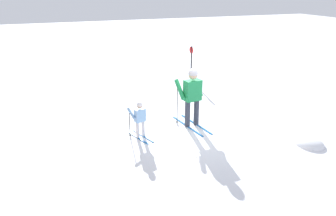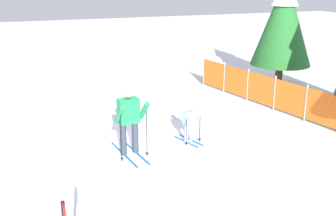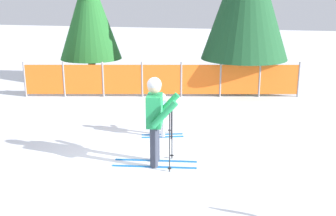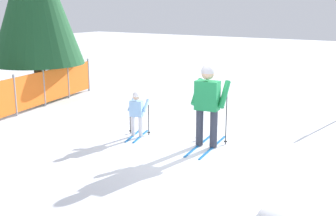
# 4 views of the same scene
# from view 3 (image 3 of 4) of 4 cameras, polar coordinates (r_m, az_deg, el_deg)

# --- Properties ---
(ground_plane) EXTENTS (60.00, 60.00, 0.00)m
(ground_plane) POSITION_cam_3_polar(r_m,az_deg,el_deg) (7.98, -4.13, -7.83)
(ground_plane) COLOR white
(skier_adult) EXTENTS (1.61, 0.76, 1.68)m
(skier_adult) POSITION_cam_3_polar(r_m,az_deg,el_deg) (7.70, -1.66, -0.78)
(skier_adult) COLOR #1966B2
(skier_adult) RESTS_ON ground_plane
(skier_child) EXTENTS (0.95, 0.54, 0.99)m
(skier_child) POSITION_cam_3_polar(r_m,az_deg,el_deg) (9.36, -0.65, -0.49)
(skier_child) COLOR #1966B2
(skier_child) RESTS_ON ground_plane
(safety_fence) EXTENTS (8.28, 1.89, 1.09)m
(safety_fence) POSITION_cam_3_polar(r_m,az_deg,el_deg) (12.94, -0.86, 3.88)
(safety_fence) COLOR gray
(safety_fence) RESTS_ON ground_plane
(conifer_far) EXTENTS (2.15, 2.15, 4.00)m
(conifer_far) POSITION_cam_3_polar(r_m,az_deg,el_deg) (15.15, -10.62, 12.70)
(conifer_far) COLOR #4C3823
(conifer_far) RESTS_ON ground_plane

